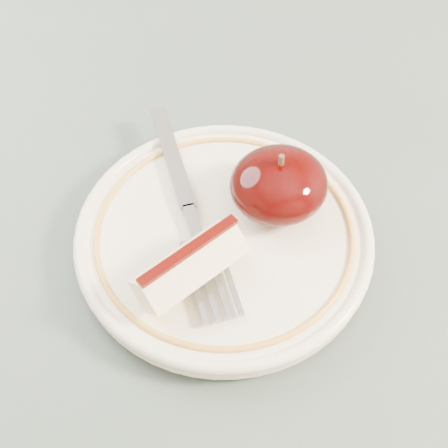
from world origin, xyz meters
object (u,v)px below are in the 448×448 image
object	(u,v)px
table	(284,331)
plate	(224,236)
fork	(189,208)
apple_half	(279,185)

from	to	relation	value
table	plate	size ratio (longest dim) A/B	4.26
plate	fork	distance (m)	0.03
table	fork	xyz separation A→B (m)	(-0.06, 0.06, 0.11)
table	fork	size ratio (longest dim) A/B	4.54
apple_half	fork	world-z (taller)	apple_half
table	plate	distance (m)	0.12
table	apple_half	xyz separation A→B (m)	(0.01, 0.05, 0.13)
apple_half	table	bearing A→B (deg)	-96.68
plate	fork	world-z (taller)	fork
fork	table	bearing A→B (deg)	-134.96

